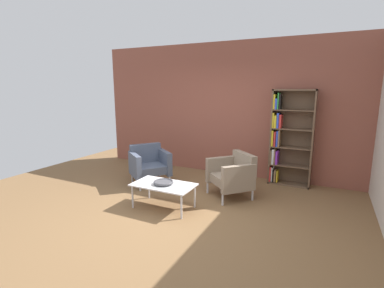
{
  "coord_description": "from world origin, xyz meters",
  "views": [
    {
      "loc": [
        2.04,
        -3.53,
        1.92
      ],
      "look_at": [
        -0.11,
        0.84,
        0.95
      ],
      "focal_mm": 26.36,
      "sensor_mm": 36.0,
      "label": 1
    }
  ],
  "objects_px": {
    "armchair_corner_red": "(233,174)",
    "armchair_spare_guest": "(149,163)",
    "bookshelf_tall": "(287,138)",
    "decorative_bowl": "(163,182)",
    "coffee_table_low": "(164,186)"
  },
  "relations": [
    {
      "from": "armchair_corner_red",
      "to": "armchair_spare_guest",
      "type": "distance_m",
      "value": 1.76
    },
    {
      "from": "bookshelf_tall",
      "to": "decorative_bowl",
      "type": "relative_size",
      "value": 5.94
    },
    {
      "from": "bookshelf_tall",
      "to": "armchair_spare_guest",
      "type": "relative_size",
      "value": 2.0
    },
    {
      "from": "decorative_bowl",
      "to": "armchair_corner_red",
      "type": "distance_m",
      "value": 1.29
    },
    {
      "from": "decorative_bowl",
      "to": "armchair_spare_guest",
      "type": "xyz_separation_m",
      "value": [
        -0.9,
        0.9,
        -0.02
      ]
    },
    {
      "from": "bookshelf_tall",
      "to": "coffee_table_low",
      "type": "distance_m",
      "value": 2.7
    },
    {
      "from": "decorative_bowl",
      "to": "armchair_corner_red",
      "type": "relative_size",
      "value": 0.34
    },
    {
      "from": "coffee_table_low",
      "to": "decorative_bowl",
      "type": "height_order",
      "value": "decorative_bowl"
    },
    {
      "from": "decorative_bowl",
      "to": "armchair_corner_red",
      "type": "xyz_separation_m",
      "value": [
        0.85,
        0.97,
        -0.02
      ]
    },
    {
      "from": "coffee_table_low",
      "to": "armchair_corner_red",
      "type": "xyz_separation_m",
      "value": [
        0.85,
        0.97,
        0.05
      ]
    },
    {
      "from": "armchair_corner_red",
      "to": "armchair_spare_guest",
      "type": "height_order",
      "value": "same"
    },
    {
      "from": "armchair_spare_guest",
      "to": "bookshelf_tall",
      "type": "bearing_deg",
      "value": -26.83
    },
    {
      "from": "bookshelf_tall",
      "to": "armchair_corner_red",
      "type": "xyz_separation_m",
      "value": [
        -0.74,
        -1.13,
        -0.53
      ]
    },
    {
      "from": "coffee_table_low",
      "to": "decorative_bowl",
      "type": "distance_m",
      "value": 0.07
    },
    {
      "from": "bookshelf_tall",
      "to": "armchair_corner_red",
      "type": "relative_size",
      "value": 2.0
    }
  ]
}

